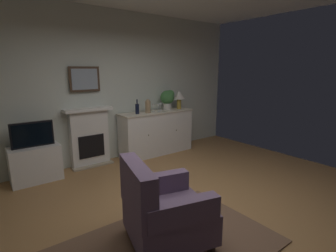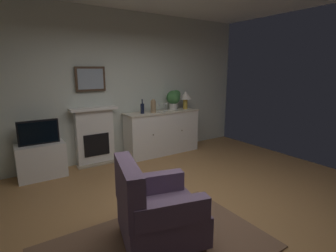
# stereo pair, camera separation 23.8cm
# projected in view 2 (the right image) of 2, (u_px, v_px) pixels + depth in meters

# --- Properties ---
(ground_plane) EXTENTS (6.16, 5.09, 0.10)m
(ground_plane) POSITION_uv_depth(u_px,v_px,m) (192.00, 214.00, 3.36)
(ground_plane) COLOR #9E7042
(ground_plane) RESTS_ON ground
(wall_rear) EXTENTS (6.16, 0.06, 2.90)m
(wall_rear) POSITION_uv_depth(u_px,v_px,m) (115.00, 87.00, 5.09)
(wall_rear) COLOR silver
(wall_rear) RESTS_ON ground_plane
(area_rug) EXTENTS (2.29, 1.44, 0.02)m
(area_rug) POSITION_uv_depth(u_px,v_px,m) (157.00, 248.00, 2.62)
(area_rug) COLOR brown
(area_rug) RESTS_ON ground_plane
(fireplace_unit) EXTENTS (0.87, 0.30, 1.10)m
(fireplace_unit) POSITION_uv_depth(u_px,v_px,m) (95.00, 136.00, 4.92)
(fireplace_unit) COLOR white
(fireplace_unit) RESTS_ON ground_plane
(framed_picture) EXTENTS (0.55, 0.04, 0.45)m
(framed_picture) POSITION_uv_depth(u_px,v_px,m) (91.00, 79.00, 4.73)
(framed_picture) COLOR #473323
(sideboard_cabinet) EXTENTS (1.64, 0.49, 0.92)m
(sideboard_cabinet) POSITION_uv_depth(u_px,v_px,m) (162.00, 132.00, 5.55)
(sideboard_cabinet) COLOR white
(sideboard_cabinet) RESTS_ON ground_plane
(table_lamp) EXTENTS (0.26, 0.26, 0.40)m
(table_lamp) POSITION_uv_depth(u_px,v_px,m) (185.00, 96.00, 5.72)
(table_lamp) COLOR #B79338
(table_lamp) RESTS_ON sideboard_cabinet
(wine_bottle) EXTENTS (0.08, 0.08, 0.29)m
(wine_bottle) POSITION_uv_depth(u_px,v_px,m) (142.00, 108.00, 5.14)
(wine_bottle) COLOR black
(wine_bottle) RESTS_ON sideboard_cabinet
(wine_glass_left) EXTENTS (0.07, 0.07, 0.16)m
(wine_glass_left) POSITION_uv_depth(u_px,v_px,m) (159.00, 106.00, 5.37)
(wine_glass_left) COLOR silver
(wine_glass_left) RESTS_ON sideboard_cabinet
(wine_glass_center) EXTENTS (0.07, 0.07, 0.16)m
(wine_glass_center) POSITION_uv_depth(u_px,v_px,m) (164.00, 106.00, 5.40)
(wine_glass_center) COLOR silver
(wine_glass_center) RESTS_ON sideboard_cabinet
(wine_glass_right) EXTENTS (0.07, 0.07, 0.16)m
(wine_glass_right) POSITION_uv_depth(u_px,v_px,m) (167.00, 105.00, 5.53)
(wine_glass_right) COLOR silver
(wine_glass_right) RESTS_ON sideboard_cabinet
(vase_decorative) EXTENTS (0.11, 0.11, 0.28)m
(vase_decorative) POSITION_uv_depth(u_px,v_px,m) (153.00, 106.00, 5.25)
(vase_decorative) COLOR #9E7F5B
(vase_decorative) RESTS_ON sideboard_cabinet
(tv_cabinet) EXTENTS (0.75, 0.42, 0.59)m
(tv_cabinet) POSITION_uv_depth(u_px,v_px,m) (41.00, 161.00, 4.32)
(tv_cabinet) COLOR white
(tv_cabinet) RESTS_ON ground_plane
(tv_set) EXTENTS (0.62, 0.07, 0.40)m
(tv_set) POSITION_uv_depth(u_px,v_px,m) (38.00, 132.00, 4.20)
(tv_set) COLOR black
(tv_set) RESTS_ON tv_cabinet
(potted_plant_small) EXTENTS (0.30, 0.30, 0.43)m
(potted_plant_small) POSITION_uv_depth(u_px,v_px,m) (174.00, 98.00, 5.61)
(potted_plant_small) COLOR beige
(potted_plant_small) RESTS_ON sideboard_cabinet
(armchair) EXTENTS (0.97, 0.93, 0.92)m
(armchair) POSITION_uv_depth(u_px,v_px,m) (155.00, 210.00, 2.63)
(armchair) COLOR #604C66
(armchair) RESTS_ON ground_plane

